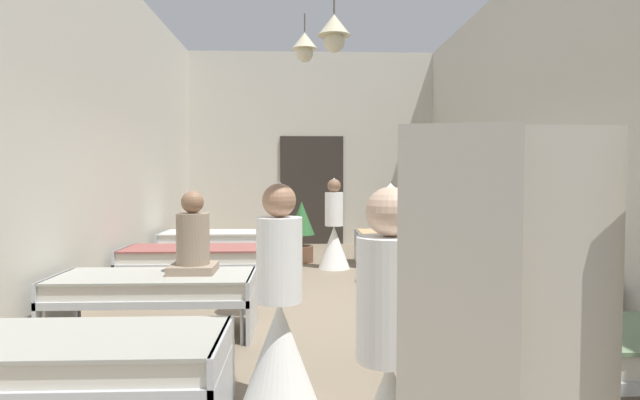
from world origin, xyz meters
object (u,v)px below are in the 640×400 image
bed_left_row_3 (218,240)px  potted_plant (302,228)px  patient_seated_secondary (193,242)px  nurse_near_aisle (334,236)px  bed_right_row_1 (495,286)px  bed_left_row_2 (195,257)px  bed_right_row_2 (442,256)px  bed_left_row_0 (64,359)px  bed_left_row_1 (155,288)px  bed_right_row_3 (412,239)px  nurse_mid_aisle (389,397)px  patient_seated_primary (462,243)px  bed_right_row_0 (612,351)px  nurse_far_aisle (280,327)px  privacy_screen (570,361)px

bed_left_row_3 → potted_plant: potted_plant is taller
patient_seated_secondary → nurse_near_aisle: bearing=64.3°
bed_right_row_1 → potted_plant: bearing=115.1°
bed_left_row_2 → bed_right_row_2: same height
bed_left_row_0 → bed_left_row_1: 1.90m
bed_right_row_3 → nurse_mid_aisle: size_ratio=1.28×
bed_right_row_3 → patient_seated_primary: (-0.35, -3.84, 0.43)m
bed_right_row_0 → patient_seated_primary: (-0.35, 1.86, 0.43)m
bed_right_row_1 → bed_right_row_3: size_ratio=1.00×
bed_right_row_1 → bed_left_row_3: same height
bed_right_row_1 → bed_left_row_3: 5.04m
patient_seated_primary → patient_seated_secondary: same height
bed_left_row_2 → patient_seated_primary: size_ratio=2.37×
bed_left_row_1 → nurse_far_aisle: (1.26, -1.62, 0.09)m
nurse_mid_aisle → patient_seated_secondary: nurse_mid_aisle is taller
bed_right_row_0 → bed_left_row_1: same height
bed_left_row_1 → nurse_mid_aisle: bearing=-56.5°
patient_seated_secondary → patient_seated_primary: bearing=-2.9°
potted_plant → bed_left_row_2: bearing=-123.5°
bed_left_row_2 → nurse_near_aisle: 2.48m
bed_right_row_0 → patient_seated_secondary: size_ratio=2.37×
bed_left_row_1 → potted_plant: potted_plant is taller
bed_right_row_0 → bed_left_row_1: size_ratio=1.00×
bed_right_row_0 → potted_plant: size_ratio=1.77×
nurse_mid_aisle → privacy_screen: 0.80m
bed_left_row_1 → nurse_far_aisle: 2.06m
bed_right_row_0 → bed_right_row_1: size_ratio=1.00×
bed_left_row_0 → bed_left_row_3: size_ratio=1.00×
bed_right_row_0 → nurse_far_aisle: size_ratio=1.28×
bed_right_row_0 → patient_seated_secondary: 3.60m
bed_right_row_1 → patient_seated_secondary: 3.00m
patient_seated_primary → patient_seated_secondary: size_ratio=1.00×
bed_right_row_0 → bed_right_row_3: (0.00, 5.70, 0.00)m
bed_left_row_3 → bed_right_row_0: bearing=-59.8°
bed_left_row_1 → privacy_screen: bearing=-53.2°
bed_left_row_0 → bed_left_row_1: same height
bed_left_row_3 → potted_plant: bearing=9.9°
bed_right_row_1 → nurse_near_aisle: nurse_near_aisle is taller
bed_left_row_1 → bed_left_row_3: bearing=90.0°
bed_right_row_1 → bed_left_row_3: (-3.32, 3.80, 0.00)m
bed_left_row_2 → bed_right_row_0: bearing=-48.9°
potted_plant → bed_left_row_1: bearing=-109.4°
nurse_near_aisle → patient_seated_secondary: nurse_near_aisle is taller
bed_left_row_1 → bed_left_row_2: size_ratio=1.00×
potted_plant → bed_left_row_0: bearing=-103.5°
bed_right_row_0 → patient_seated_secondary: bearing=146.1°
bed_left_row_1 → bed_right_row_2: (3.32, 1.90, 0.00)m
bed_right_row_0 → nurse_mid_aisle: nurse_mid_aisle is taller
potted_plant → nurse_near_aisle: bearing=-49.3°
nurse_far_aisle → privacy_screen: 1.92m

